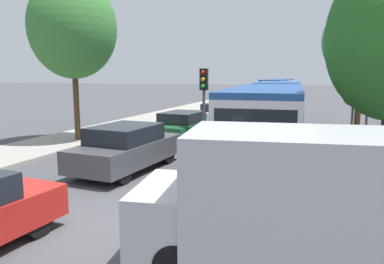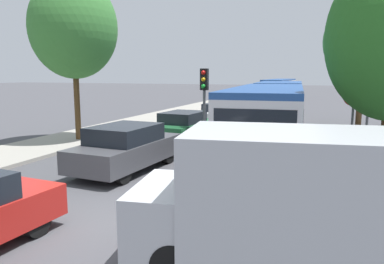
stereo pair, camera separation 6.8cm
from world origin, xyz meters
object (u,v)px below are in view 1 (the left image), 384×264
object	(u,v)px
queued_car_green	(183,126)
white_van	(303,198)
direction_sign_post	(369,91)
articulated_bus	(273,106)
tree_left_mid	(73,28)
queued_car_silver	(241,104)
traffic_light	(204,90)
no_entry_sign	(352,113)
tree_right_mid	(361,43)
queued_car_graphite	(127,148)
queued_car_white	(218,114)
city_bus_rear	(278,87)
queued_car_navy	(257,101)

from	to	relation	value
queued_car_green	white_van	world-z (taller)	white_van
white_van	direction_sign_post	size ratio (longest dim) A/B	1.45
articulated_bus	tree_left_mid	xyz separation A→B (m)	(-8.35, -4.89, 3.70)
direction_sign_post	tree_left_mid	size ratio (longest dim) A/B	0.48
white_van	tree_left_mid	size ratio (longest dim) A/B	0.70
direction_sign_post	queued_car_silver	bearing A→B (deg)	-46.50
queued_car_silver	queued_car_green	bearing A→B (deg)	-175.78
queued_car_green	traffic_light	xyz separation A→B (m)	(1.44, -1.25, 1.78)
queued_car_silver	direction_sign_post	size ratio (longest dim) A/B	1.25
queued_car_green	tree_left_mid	xyz separation A→B (m)	(-4.58, -1.85, 4.51)
no_entry_sign	queued_car_green	bearing A→B (deg)	-111.35
articulated_bus	tree_right_mid	distance (m)	6.84
traffic_light	tree_right_mid	bearing A→B (deg)	141.80
queued_car_silver	white_van	distance (m)	23.99
white_van	queued_car_green	bearing A→B (deg)	-68.09
queued_car_graphite	tree_right_mid	bearing A→B (deg)	-27.05
queued_car_silver	traffic_light	bearing A→B (deg)	-169.94
articulated_bus	direction_sign_post	xyz separation A→B (m)	(4.00, -4.18, 1.04)
white_van	no_entry_sign	xyz separation A→B (m)	(1.08, 7.55, 0.64)
queued_car_white	queued_car_silver	distance (m)	6.50
city_bus_rear	queued_car_green	world-z (taller)	city_bus_rear
no_entry_sign	traffic_light	bearing A→B (deg)	-105.17
queued_car_white	no_entry_sign	size ratio (longest dim) A/B	1.41
queued_car_silver	tree_left_mid	xyz separation A→B (m)	(-4.52, -14.67, 4.46)
city_bus_rear	queued_car_green	size ratio (longest dim) A/B	2.75
articulated_bus	queued_car_graphite	distance (m)	9.42
queued_car_white	tree_left_mid	world-z (taller)	tree_left_mid
queued_car_graphite	queued_car_white	size ratio (longest dim) A/B	1.13
queued_car_green	direction_sign_post	size ratio (longest dim) A/B	1.16
queued_car_white	white_van	world-z (taller)	white_van
queued_car_white	no_entry_sign	world-z (taller)	no_entry_sign
city_bus_rear	traffic_light	size ratio (longest dim) A/B	3.38
articulated_bus	tree_right_mid	world-z (taller)	tree_right_mid
articulated_bus	queued_car_silver	size ratio (longest dim) A/B	4.01
articulated_bus	tree_left_mid	distance (m)	10.36
queued_car_silver	direction_sign_post	world-z (taller)	direction_sign_post
traffic_light	tree_left_mid	distance (m)	6.64
tree_right_mid	articulated_bus	bearing A→B (deg)	-134.94
queued_car_graphite	white_van	world-z (taller)	white_van
queued_car_silver	tree_left_mid	bearing A→B (deg)	166.84
queued_car_silver	traffic_light	size ratio (longest dim) A/B	1.32
articulated_bus	queued_car_graphite	size ratio (longest dim) A/B	4.00
queued_car_graphite	traffic_light	xyz separation A→B (m)	(1.23, 4.40, 1.73)
queued_car_white	white_van	size ratio (longest dim) A/B	0.76
queued_car_graphite	traffic_light	size ratio (longest dim) A/B	1.32
queued_car_graphite	no_entry_sign	distance (m)	7.61
city_bus_rear	tree_left_mid	xyz separation A→B (m)	(-4.71, -35.28, 3.81)
city_bus_rear	queued_car_silver	bearing A→B (deg)	-177.75
articulated_bus	queued_car_navy	distance (m)	15.67
queued_car_green	no_entry_sign	bearing A→B (deg)	-107.37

